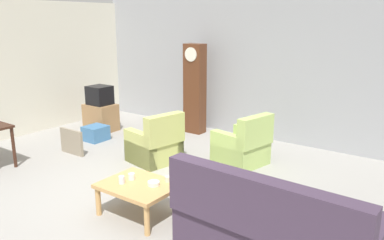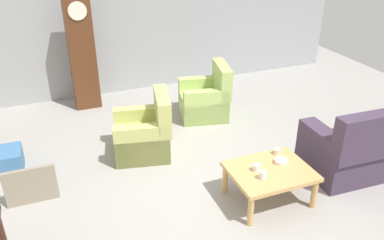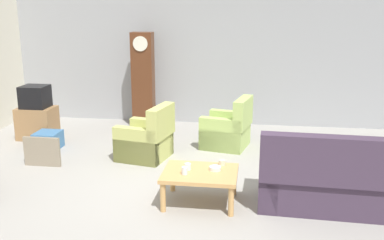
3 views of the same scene
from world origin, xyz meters
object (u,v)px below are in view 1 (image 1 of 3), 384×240
Objects in this scene: armchair_olive_near at (156,146)px; tv_crt at (100,95)px; bowl_white_stacked at (154,183)px; grandfather_clock at (195,89)px; cup_blue_rimmed at (122,180)px; cup_cream_tall at (168,179)px; framed_picture_leaning at (72,142)px; storage_box_blue at (96,133)px; coffee_table_wood at (139,188)px; armchair_olive_far at (243,148)px; cup_white_porcelain at (132,177)px; couch_floral at (271,231)px; tv_stand_cabinet at (101,117)px.

tv_crt reaches higher than armchair_olive_near.
armchair_olive_near is 6.05× the size of bowl_white_stacked.
grandfather_clock is 3.97m from bowl_white_stacked.
grandfather_clock is 19.75× the size of cup_blue_rimmed.
framed_picture_leaning is at bearing 166.32° from cup_cream_tall.
grandfather_clock reaches higher than storage_box_blue.
bowl_white_stacked is (0.37, 0.20, -0.02)m from cup_blue_rimmed.
coffee_table_wood is at bearing 34.02° from cup_blue_rimmed.
grandfather_clock is at bearing 111.74° from cup_blue_rimmed.
armchair_olive_far is 2.56m from cup_blue_rimmed.
bowl_white_stacked is at bearing 5.14° from cup_white_porcelain.
coffee_table_wood is (-0.20, -2.40, 0.07)m from armchair_olive_far.
tv_crt is 3.13× the size of bowl_white_stacked.
bowl_white_stacked is (-0.01, -2.33, 0.15)m from armchair_olive_far.
tv_crt is (-5.28, 2.35, 0.47)m from couch_floral.
coffee_table_wood is 3.51m from storage_box_blue.
tv_stand_cabinet is at bearing 160.88° from armchair_olive_near.
tv_crt is at bearing 147.41° from bowl_white_stacked.
tv_crt is at bearing -147.81° from grandfather_clock.
armchair_olive_near is at bearing 124.79° from coffee_table_wood.
cup_white_porcelain is 0.36m from bowl_white_stacked.
tv_crt is (0.00, 0.00, 0.52)m from tv_stand_cabinet.
tv_crt is 4.08m from cup_white_porcelain.
storage_box_blue is at bearing 145.12° from cup_blue_rimmed.
bowl_white_stacked is at bearing 27.87° from cup_blue_rimmed.
couch_floral reaches higher than coffee_table_wood.
cup_cream_tall is (1.37, -1.32, 0.16)m from armchair_olive_near.
couch_floral is 25.12× the size of cup_white_porcelain.
framed_picture_leaning is at bearing 159.76° from coffee_table_wood.
coffee_table_wood is 1.60× the size of framed_picture_leaning.
armchair_olive_far reaches higher than cup_white_porcelain.
tv_crt is at bearing 145.20° from coffee_table_wood.
framed_picture_leaning is (0.79, -1.42, -0.58)m from tv_crt.
armchair_olive_near is 1.91m from cup_cream_tall.
framed_picture_leaning is (-1.02, -2.57, -0.75)m from grandfather_clock.
cup_cream_tall is at bearing -29.83° from tv_crt.
armchair_olive_near reaches higher than framed_picture_leaning.
cup_white_porcelain reaches higher than bowl_white_stacked.
armchair_olive_near is at bearing 136.00° from cup_cream_tall.
cup_white_porcelain is at bearing -35.68° from tv_stand_cabinet.
cup_blue_rimmed is (2.80, -1.95, 0.33)m from storage_box_blue.
armchair_olive_near is at bearing 130.42° from bowl_white_stacked.
armchair_olive_far is 6.07× the size of bowl_white_stacked.
tv_crt reaches higher than framed_picture_leaning.
armchair_olive_far is 1.94× the size of tv_crt.
tv_crt is at bearing 119.16° from framed_picture_leaning.
couch_floral reaches higher than armchair_olive_far.
coffee_table_wood is 11.17× the size of cup_cream_tall.
framed_picture_leaning is 2.74m from cup_blue_rimmed.
tv_crt is at bearing 129.77° from storage_box_blue.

